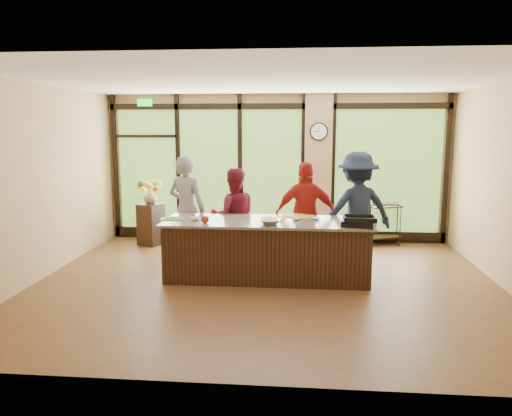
% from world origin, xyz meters
% --- Properties ---
extents(floor, '(7.00, 7.00, 0.00)m').
position_xyz_m(floor, '(0.00, 0.00, 0.00)').
color(floor, '#50331C').
rests_on(floor, ground).
extents(ceiling, '(7.00, 7.00, 0.00)m').
position_xyz_m(ceiling, '(0.00, 0.00, 3.00)').
color(ceiling, white).
rests_on(ceiling, back_wall).
extents(back_wall, '(7.00, 0.00, 7.00)m').
position_xyz_m(back_wall, '(0.00, 3.00, 1.50)').
color(back_wall, tan).
rests_on(back_wall, floor).
extents(left_wall, '(0.00, 6.00, 6.00)m').
position_xyz_m(left_wall, '(-3.50, 0.00, 1.50)').
color(left_wall, tan).
rests_on(left_wall, floor).
extents(window_wall, '(6.90, 0.12, 3.00)m').
position_xyz_m(window_wall, '(0.16, 2.95, 1.39)').
color(window_wall, tan).
rests_on(window_wall, floor).
extents(island_base, '(3.10, 1.00, 0.88)m').
position_xyz_m(island_base, '(0.00, 0.30, 0.44)').
color(island_base, black).
rests_on(island_base, floor).
extents(countertop, '(3.20, 1.10, 0.04)m').
position_xyz_m(countertop, '(0.00, 0.30, 0.90)').
color(countertop, slate).
rests_on(countertop, island_base).
extents(wall_clock, '(0.36, 0.04, 0.36)m').
position_xyz_m(wall_clock, '(0.85, 2.87, 2.25)').
color(wall_clock, black).
rests_on(wall_clock, window_wall).
extents(cook_left, '(0.79, 0.65, 1.88)m').
position_xyz_m(cook_left, '(-1.45, 1.10, 0.94)').
color(cook_left, gray).
rests_on(cook_left, floor).
extents(cook_midleft, '(0.93, 0.79, 1.66)m').
position_xyz_m(cook_midleft, '(-0.63, 1.08, 0.83)').
color(cook_midleft, maroon).
rests_on(cook_midleft, floor).
extents(cook_midright, '(1.06, 0.47, 1.78)m').
position_xyz_m(cook_midright, '(0.60, 0.99, 0.89)').
color(cook_midright, maroon).
rests_on(cook_midright, floor).
extents(cook_right, '(1.42, 1.07, 1.95)m').
position_xyz_m(cook_right, '(1.45, 1.10, 0.97)').
color(cook_right, '#172033').
rests_on(cook_right, floor).
extents(roasting_pan, '(0.55, 0.48, 0.08)m').
position_xyz_m(roasting_pan, '(1.37, -0.03, 0.96)').
color(roasting_pan, black).
rests_on(roasting_pan, countertop).
extents(mixing_bowl, '(0.38, 0.38, 0.08)m').
position_xyz_m(mixing_bowl, '(0.06, -0.00, 0.96)').
color(mixing_bowl, silver).
rests_on(mixing_bowl, countertop).
extents(cutting_board_left, '(0.40, 0.33, 0.01)m').
position_xyz_m(cutting_board_left, '(-1.50, 0.28, 0.93)').
color(cutting_board_left, '#308430').
rests_on(cutting_board_left, countertop).
extents(cutting_board_center, '(0.44, 0.37, 0.01)m').
position_xyz_m(cutting_board_center, '(0.07, 0.46, 0.93)').
color(cutting_board_center, gold).
rests_on(cutting_board_center, countertop).
extents(cutting_board_right, '(0.54, 0.48, 0.01)m').
position_xyz_m(cutting_board_right, '(0.46, 0.69, 0.93)').
color(cutting_board_right, gold).
rests_on(cutting_board_right, countertop).
extents(prep_bowl_near, '(0.17, 0.17, 0.05)m').
position_xyz_m(prep_bowl_near, '(-1.11, 0.19, 0.94)').
color(prep_bowl_near, silver).
rests_on(prep_bowl_near, countertop).
extents(prep_bowl_mid, '(0.14, 0.14, 0.04)m').
position_xyz_m(prep_bowl_mid, '(0.44, 0.34, 0.94)').
color(prep_bowl_mid, silver).
rests_on(prep_bowl_mid, countertop).
extents(prep_bowl_far, '(0.15, 0.15, 0.03)m').
position_xyz_m(prep_bowl_far, '(0.75, 0.42, 0.94)').
color(prep_bowl_far, silver).
rests_on(prep_bowl_far, countertop).
extents(red_ramekin, '(0.13, 0.13, 0.10)m').
position_xyz_m(red_ramekin, '(-0.92, 0.01, 0.97)').
color(red_ramekin, '#A92A10').
rests_on(red_ramekin, countertop).
extents(flower_stand, '(0.55, 0.55, 0.83)m').
position_xyz_m(flower_stand, '(-2.47, 2.31, 0.41)').
color(flower_stand, black).
rests_on(flower_stand, floor).
extents(flower_vase, '(0.36, 0.36, 0.29)m').
position_xyz_m(flower_vase, '(-2.47, 2.31, 0.97)').
color(flower_vase, olive).
rests_on(flower_vase, flower_stand).
extents(bar_cart, '(0.73, 0.57, 0.88)m').
position_xyz_m(bar_cart, '(2.18, 2.75, 0.53)').
color(bar_cart, black).
rests_on(bar_cart, floor).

